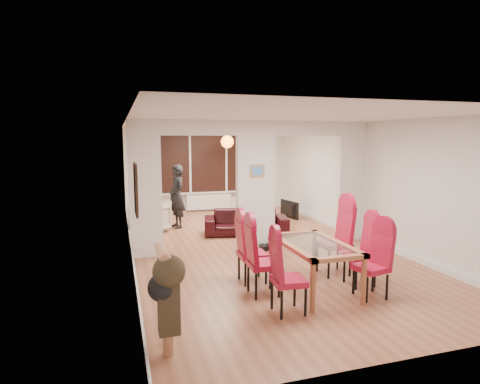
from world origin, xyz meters
name	(u,v)px	position (x,y,z in m)	size (l,w,h in m)	color
floor	(255,247)	(0.00, 0.00, 0.00)	(5.00, 9.00, 0.01)	#995B3E
room_walls	(256,185)	(0.00, 0.00, 1.30)	(5.00, 9.00, 2.60)	silver
divider_wall	(256,185)	(0.00, 0.00, 1.30)	(5.00, 0.18, 2.60)	white
bay_window_blinds	(208,163)	(0.00, 4.44, 1.50)	(3.00, 0.08, 1.80)	black
radiator	(209,201)	(0.00, 4.40, 0.30)	(1.40, 0.08, 0.50)	white
pendant_light	(227,142)	(0.30, 3.30, 2.15)	(0.36, 0.36, 0.36)	orange
stair_newel	(162,288)	(-2.25, -3.20, 0.55)	(0.40, 1.20, 1.10)	#A96F4E
wall_poster	(136,189)	(-2.47, -2.40, 1.60)	(0.04, 0.52, 0.67)	gray
pillar_photo	(257,171)	(0.00, -0.10, 1.60)	(0.30, 0.03, 0.25)	#4C8CD8
dining_table	(314,266)	(0.05, -2.49, 0.36)	(0.86, 1.53, 0.72)	#955537
dining_chair_la	(289,275)	(-0.63, -3.11, 0.51)	(0.41, 0.41, 1.02)	maroon
dining_chair_lb	(264,259)	(-0.73, -2.44, 0.53)	(0.43, 0.43, 1.06)	maroon
dining_chair_lc	(252,250)	(-0.71, -1.90, 0.52)	(0.42, 0.42, 1.04)	maroon
dining_chair_ra	(371,262)	(0.69, -2.98, 0.51)	(0.41, 0.41, 1.01)	maroon
dining_chair_rb	(360,253)	(0.82, -2.52, 0.51)	(0.41, 0.41, 1.01)	maroon
dining_chair_rc	(334,239)	(0.70, -1.94, 0.59)	(0.47, 0.47, 1.18)	maroon
sofa	(246,222)	(0.17, 1.17, 0.29)	(1.96, 0.76, 0.57)	black
armchair	(150,219)	(-2.00, 1.95, 0.34)	(0.74, 0.72, 0.67)	beige
person	(177,196)	(-1.28, 2.33, 0.80)	(0.38, 0.58, 1.60)	black
television	(287,209)	(1.86, 2.63, 0.25)	(0.11, 0.85, 0.49)	black
coffee_table	(245,219)	(0.53, 2.35, 0.11)	(0.95, 0.48, 0.22)	black
bottle	(244,209)	(0.50, 2.34, 0.37)	(0.08, 0.08, 0.30)	#143F19
bowl	(245,213)	(0.54, 2.40, 0.25)	(0.22, 0.22, 0.05)	black
shoes	(267,247)	(0.16, -0.25, 0.05)	(0.24, 0.26, 0.10)	black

